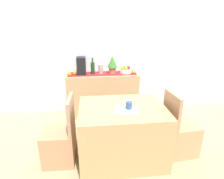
{
  "coord_description": "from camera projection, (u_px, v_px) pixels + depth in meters",
  "views": [
    {
      "loc": [
        -0.41,
        -2.48,
        1.77
      ],
      "look_at": [
        -0.1,
        0.39,
        0.7
      ],
      "focal_mm": 30.17,
      "sensor_mm": 36.0,
      "label": 1
    }
  ],
  "objects": [
    {
      "name": "wine_bottle",
      "position": [
        93.0,
        68.0,
        3.45
      ],
      "size": [
        0.07,
        0.07,
        0.3
      ],
      "color": "#1B3D1C",
      "rests_on": "sideboard_console"
    },
    {
      "name": "sideboard_console",
      "position": [
        103.0,
        94.0,
        3.66
      ],
      "size": [
        1.33,
        0.42,
        0.83
      ],
      "primitive_type": "cube",
      "color": "tan",
      "rests_on": "ground"
    },
    {
      "name": "apple_front",
      "position": [
        126.0,
        69.0,
        3.46
      ],
      "size": [
        0.06,
        0.06,
        0.06
      ],
      "primitive_type": "sphere",
      "color": "#86A934",
      "rests_on": "fruit_bowl"
    },
    {
      "name": "room_wall_rear",
      "position": [
        113.0,
        43.0,
        3.6
      ],
      "size": [
        6.4,
        0.06,
        2.7
      ],
      "primitive_type": "cube",
      "color": "silver",
      "rests_on": "ground"
    },
    {
      "name": "orange_loose_end",
      "position": [
        69.0,
        74.0,
        3.34
      ],
      "size": [
        0.08,
        0.08,
        0.08
      ],
      "primitive_type": "sphere",
      "color": "orange",
      "rests_on": "sideboard_console"
    },
    {
      "name": "ceramic_vase",
      "position": [
        101.0,
        69.0,
        3.48
      ],
      "size": [
        0.09,
        0.09,
        0.17
      ],
      "primitive_type": "cylinder",
      "color": "#A29B8C",
      "rests_on": "sideboard_console"
    },
    {
      "name": "table_runner",
      "position": [
        102.0,
        74.0,
        3.51
      ],
      "size": [
        1.25,
        0.32,
        0.01
      ],
      "primitive_type": "cube",
      "color": "maroon",
      "rests_on": "sideboard_console"
    },
    {
      "name": "dining_table",
      "position": [
        122.0,
        132.0,
        2.49
      ],
      "size": [
        1.09,
        0.83,
        0.74
      ],
      "primitive_type": "cube",
      "color": "tan",
      "rests_on": "ground"
    },
    {
      "name": "chair_near_window",
      "position": [
        60.0,
        143.0,
        2.44
      ],
      "size": [
        0.41,
        0.41,
        0.9
      ],
      "color": "tan",
      "rests_on": "ground"
    },
    {
      "name": "fruit_bowl",
      "position": [
        126.0,
        71.0,
        3.54
      ],
      "size": [
        0.24,
        0.24,
        0.06
      ],
      "primitive_type": "cylinder",
      "color": "white",
      "rests_on": "table_runner"
    },
    {
      "name": "chair_by_corner",
      "position": [
        179.0,
        135.0,
        2.61
      ],
      "size": [
        0.44,
        0.44,
        0.9
      ],
      "color": "tan",
      "rests_on": "ground"
    },
    {
      "name": "coffee_maker",
      "position": [
        81.0,
        66.0,
        3.42
      ],
      "size": [
        0.16,
        0.18,
        0.32
      ],
      "primitive_type": "cube",
      "color": "black",
      "rests_on": "sideboard_console"
    },
    {
      "name": "orange_loose_mid",
      "position": [
        134.0,
        72.0,
        3.48
      ],
      "size": [
        0.07,
        0.07,
        0.07
      ],
      "primitive_type": "sphere",
      "color": "orange",
      "rests_on": "sideboard_console"
    },
    {
      "name": "apple_right",
      "position": [
        122.0,
        68.0,
        3.49
      ],
      "size": [
        0.07,
        0.07,
        0.07
      ],
      "primitive_type": "sphere",
      "color": "gold",
      "rests_on": "fruit_bowl"
    },
    {
      "name": "ground_plane",
      "position": [
        121.0,
        140.0,
        2.97
      ],
      "size": [
        6.4,
        6.4,
        0.02
      ],
      "primitive_type": "cube",
      "color": "tan",
      "rests_on": "ground"
    },
    {
      "name": "coffee_cup",
      "position": [
        129.0,
        106.0,
        2.27
      ],
      "size": [
        0.08,
        0.08,
        0.11
      ],
      "primitive_type": "cylinder",
      "color": "#345487",
      "rests_on": "dining_table"
    },
    {
      "name": "open_book",
      "position": [
        127.0,
        110.0,
        2.27
      ],
      "size": [
        0.32,
        0.27,
        0.02
      ],
      "primitive_type": "cube",
      "rotation": [
        0.0,
        0.0,
        -0.25
      ],
      "color": "white",
      "rests_on": "dining_table"
    },
    {
      "name": "apple_upper",
      "position": [
        125.0,
        67.0,
        3.55
      ],
      "size": [
        0.08,
        0.08,
        0.08
      ],
      "primitive_type": "sphere",
      "color": "#9AAF35",
      "rests_on": "fruit_bowl"
    },
    {
      "name": "potted_plant",
      "position": [
        112.0,
        64.0,
        3.47
      ],
      "size": [
        0.18,
        0.18,
        0.33
      ],
      "color": "#AD644F",
      "rests_on": "sideboard_console"
    },
    {
      "name": "orange_loose_near_bowl",
      "position": [
        75.0,
        73.0,
        3.41
      ],
      "size": [
        0.07,
        0.07,
        0.07
      ],
      "primitive_type": "sphere",
      "color": "orange",
      "rests_on": "sideboard_console"
    },
    {
      "name": "apple_rear",
      "position": [
        129.0,
        68.0,
        3.52
      ],
      "size": [
        0.06,
        0.06,
        0.06
      ],
      "primitive_type": "sphere",
      "color": "red",
      "rests_on": "fruit_bowl"
    }
  ]
}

